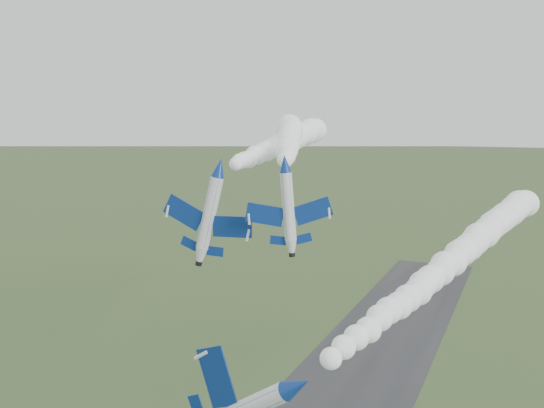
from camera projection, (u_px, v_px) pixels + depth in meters
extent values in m
cylinder|color=white|center=(297.00, 386.00, 43.03)|extent=(3.20, 8.79, 2.12)
cone|color=white|center=(328.00, 361.00, 47.47)|extent=(2.34, 2.10, 2.12)
cylinder|color=black|center=(334.00, 356.00, 48.34)|extent=(1.15, 0.75, 1.08)
ellipsoid|color=black|center=(288.00, 396.00, 40.87)|extent=(1.78, 3.10, 1.41)
cube|color=navy|center=(281.00, 344.00, 44.29)|extent=(2.99, 2.78, 4.01)
cube|color=navy|center=(313.00, 346.00, 46.94)|extent=(1.34, 1.27, 1.77)
cube|color=navy|center=(334.00, 384.00, 46.43)|extent=(1.34, 1.27, 1.77)
cube|color=navy|center=(335.00, 360.00, 45.81)|extent=(2.14, 1.87, 1.34)
cylinder|color=white|center=(219.00, 168.00, 73.53)|extent=(3.31, 9.31, 1.97)
cone|color=navy|center=(202.00, 172.00, 68.02)|extent=(2.30, 2.66, 1.97)
cone|color=white|center=(234.00, 164.00, 78.83)|extent=(2.24, 2.23, 1.97)
cylinder|color=black|center=(236.00, 164.00, 79.87)|extent=(1.08, 0.79, 1.00)
ellipsoid|color=black|center=(214.00, 164.00, 71.16)|extent=(1.76, 3.29, 1.31)
cube|color=navy|center=(197.00, 162.00, 75.09)|extent=(5.23, 3.31, 1.32)
cube|color=navy|center=(246.00, 175.00, 73.70)|extent=(5.23, 3.31, 1.32)
cube|color=navy|center=(219.00, 161.00, 78.26)|extent=(2.29, 1.50, 0.61)
cube|color=navy|center=(244.00, 168.00, 77.53)|extent=(2.29, 1.50, 0.61)
cube|color=navy|center=(233.00, 154.00, 77.37)|extent=(0.94, 1.82, 2.35)
cylinder|color=white|center=(285.00, 164.00, 70.17)|extent=(4.34, 7.94, 1.53)
cone|color=navy|center=(284.00, 167.00, 65.22)|extent=(2.18, 2.49, 1.53)
cone|color=white|center=(285.00, 161.00, 74.93)|extent=(2.04, 2.14, 1.53)
cylinder|color=black|center=(285.00, 160.00, 75.86)|extent=(0.93, 0.81, 0.77)
ellipsoid|color=black|center=(284.00, 160.00, 68.07)|extent=(1.95, 2.90, 1.02)
cube|color=navy|center=(261.00, 166.00, 71.05)|extent=(4.87, 3.71, 0.48)
cube|color=navy|center=(309.00, 163.00, 70.81)|extent=(4.87, 3.71, 0.48)
cube|color=navy|center=(273.00, 162.00, 74.15)|extent=(2.14, 1.66, 0.25)
cube|color=navy|center=(298.00, 160.00, 74.03)|extent=(2.14, 1.66, 0.25)
cube|color=navy|center=(284.00, 151.00, 73.69)|extent=(0.82, 1.51, 2.08)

